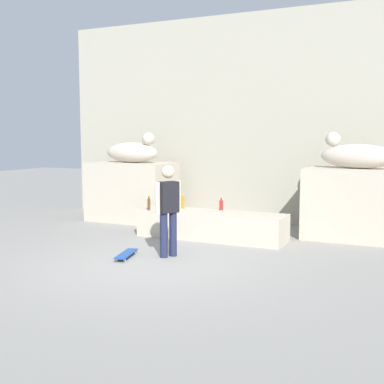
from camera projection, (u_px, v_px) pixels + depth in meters
ground_plane at (153, 266)px, 8.60m from camera, size 40.00×40.00×0.00m
facade_wall at (254, 119)px, 13.07m from camera, size 10.57×0.60×5.25m
pedestal_left at (132, 192)px, 13.15m from camera, size 2.12×1.32×1.51m
pedestal_right at (356, 204)px, 10.78m from camera, size 2.12×1.32×1.51m
statue_reclining_left at (133, 152)px, 13.02m from camera, size 1.66×0.77×0.78m
statue_reclining_right at (356, 155)px, 10.69m from camera, size 1.67×0.80×0.78m
ledge_block at (211, 225)px, 10.84m from camera, size 3.20×0.89×0.58m
skater at (168, 207)px, 9.16m from camera, size 0.35×0.48×1.67m
skateboard at (126, 254)px, 9.19m from camera, size 0.39×0.82×0.08m
bottle_orange at (183, 203)px, 11.31m from camera, size 0.07×0.07×0.32m
bottle_red at (221, 205)px, 11.07m from camera, size 0.08×0.08×0.28m
bottle_brown at (149, 204)px, 11.03m from camera, size 0.06×0.06×0.33m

